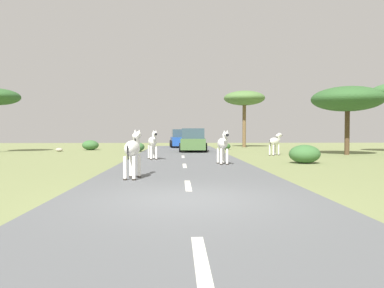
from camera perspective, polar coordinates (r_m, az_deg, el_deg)
ground_plane at (r=8.20m, az=-0.84°, el=-8.70°), size 90.00×90.00×0.00m
road at (r=8.20m, az=-0.26°, el=-8.52°), size 6.00×64.00×0.05m
lane_markings at (r=7.21m, az=-0.01°, el=-9.72°), size 0.16×56.00×0.01m
zebra_0 at (r=19.92m, az=-6.02°, el=0.31°), size 0.68×1.63×1.56m
zebra_1 at (r=16.87m, az=4.75°, el=-0.00°), size 0.53×1.63×1.54m
zebra_2 at (r=11.79m, az=-9.01°, el=-0.77°), size 0.56×1.64×1.54m
zebra_3 at (r=24.79m, az=12.56°, el=0.35°), size 1.25×1.27×1.49m
car_0 at (r=36.25m, az=-1.75°, el=0.77°), size 2.22×4.44×1.74m
car_1 at (r=28.27m, az=0.19°, el=0.48°), size 2.16×4.41×1.74m
tree_1 at (r=27.02m, az=22.68°, el=6.33°), size 4.69×4.69×4.54m
tree_5 at (r=37.90m, az=8.00°, el=6.87°), size 4.09×4.09×5.64m
bush_0 at (r=29.18m, az=-8.45°, el=-0.45°), size 1.21×1.09×0.72m
bush_1 at (r=32.72m, az=-15.26°, el=-0.17°), size 1.38×1.24×0.83m
bush_2 at (r=32.47m, az=5.07°, el=-0.35°), size 0.95×0.86×0.57m
bush_3 at (r=18.79m, az=16.83°, el=-1.48°), size 1.49×1.34×0.90m
rock_2 at (r=30.64m, az=-19.65°, el=-0.83°), size 0.54×0.42×0.29m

